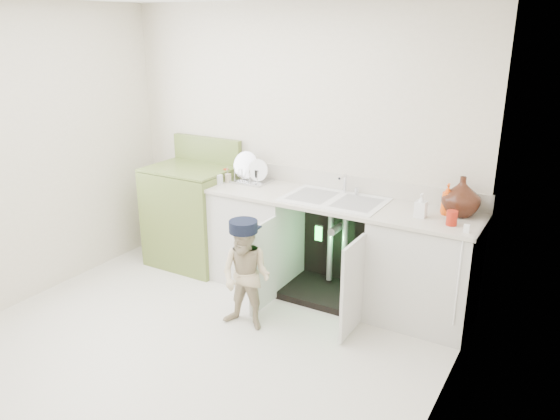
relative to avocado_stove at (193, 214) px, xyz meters
name	(u,v)px	position (x,y,z in m)	size (l,w,h in m)	color
ground	(198,343)	(0.97, -1.18, -0.51)	(3.50, 3.50, 0.00)	silver
room_shell	(190,185)	(0.97, -1.18, 0.74)	(6.00, 5.50, 1.26)	beige
counter_run	(336,247)	(1.55, 0.03, -0.04)	(2.44, 1.02, 1.21)	silver
avocado_stove	(193,214)	(0.00, 0.00, 0.00)	(0.80, 0.65, 1.24)	#5B7332
repair_worker	(246,275)	(1.16, -0.79, -0.06)	(0.66, 0.66, 0.89)	beige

